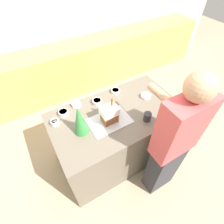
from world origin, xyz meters
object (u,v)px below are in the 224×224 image
at_px(baking_tray, 109,121).
at_px(gingerbread_house, 109,114).
at_px(candy_bowl_near_tray_left, 63,112).
at_px(candy_bowl_far_left, 55,122).
at_px(decorative_tree, 80,120).
at_px(person, 173,145).
at_px(candy_bowl_near_tray_right, 146,96).
at_px(mug, 147,117).
at_px(candy_bowl_far_right, 76,104).
at_px(candy_bowl_beside_tree, 115,91).
at_px(candy_bowl_center_rear, 97,101).

bearing_deg(baking_tray, gingerbread_house, 26.10).
xyz_separation_m(candy_bowl_near_tray_left, candy_bowl_far_left, (-0.13, -0.09, 0.00)).
xyz_separation_m(decorative_tree, candy_bowl_near_tray_left, (-0.08, 0.33, -0.15)).
bearing_deg(person, candy_bowl_near_tray_right, 73.39).
bearing_deg(candy_bowl_near_tray_left, candy_bowl_far_left, -144.86).
bearing_deg(mug, candy_bowl_far_right, 134.37).
xyz_separation_m(candy_bowl_far_right, mug, (0.59, -0.61, 0.03)).
bearing_deg(gingerbread_house, candy_bowl_near_tray_right, 10.84).
distance_m(gingerbread_house, person, 0.71).
height_order(decorative_tree, candy_bowl_far_left, decorative_tree).
bearing_deg(person, mug, 92.15).
relative_size(decorative_tree, candy_bowl_beside_tree, 3.25).
height_order(baking_tray, candy_bowl_far_left, candy_bowl_far_left).
bearing_deg(candy_bowl_far_left, candy_bowl_near_tray_right, -7.81).
relative_size(gingerbread_house, candy_bowl_far_right, 2.73).
height_order(gingerbread_house, candy_bowl_beside_tree, gingerbread_house).
bearing_deg(candy_bowl_center_rear, mug, -55.74).
relative_size(candy_bowl_center_rear, person, 0.06).
bearing_deg(candy_bowl_far_left, baking_tray, -26.75).
distance_m(baking_tray, person, 0.70).
bearing_deg(gingerbread_house, candy_bowl_far_right, 118.62).
distance_m(decorative_tree, candy_bowl_far_left, 0.35).
bearing_deg(person, candy_bowl_center_rear, 112.04).
bearing_deg(candy_bowl_near_tray_right, candy_bowl_far_right, 159.87).
bearing_deg(candy_bowl_center_rear, candy_bowl_near_tray_right, -20.20).
bearing_deg(decorative_tree, candy_bowl_far_left, 131.97).
bearing_deg(candy_bowl_beside_tree, decorative_tree, -150.76).
bearing_deg(candy_bowl_far_right, candy_bowl_near_tray_right, -20.13).
xyz_separation_m(baking_tray, candy_bowl_far_left, (-0.53, 0.27, 0.02)).
xyz_separation_m(baking_tray, candy_bowl_near_tray_right, (0.59, 0.11, 0.02)).
distance_m(gingerbread_house, decorative_tree, 0.33).
relative_size(candy_bowl_near_tray_right, candy_bowl_far_left, 1.37).
xyz_separation_m(candy_bowl_beside_tree, mug, (0.06, -0.58, 0.03)).
distance_m(candy_bowl_beside_tree, candy_bowl_far_right, 0.54).
distance_m(baking_tray, candy_bowl_beside_tree, 0.50).
height_order(baking_tray, candy_bowl_center_rear, candy_bowl_center_rear).
bearing_deg(person, candy_bowl_near_tray_left, 129.80).
distance_m(decorative_tree, candy_bowl_center_rear, 0.47).
distance_m(candy_bowl_beside_tree, candy_bowl_center_rear, 0.30).
bearing_deg(candy_bowl_center_rear, gingerbread_house, -92.52).
xyz_separation_m(baking_tray, mug, (0.37, -0.19, 0.05)).
bearing_deg(gingerbread_house, candy_bowl_far_left, 153.30).
relative_size(candy_bowl_near_tray_left, candy_bowl_near_tray_right, 0.90).
height_order(gingerbread_house, candy_bowl_far_left, gingerbread_house).
distance_m(candy_bowl_beside_tree, person, 0.97).
bearing_deg(candy_bowl_near_tray_left, mug, -35.60).
xyz_separation_m(baking_tray, candy_bowl_center_rear, (0.01, 0.33, 0.02)).
xyz_separation_m(decorative_tree, candy_bowl_near_tray_right, (0.91, 0.08, -0.16)).
distance_m(candy_bowl_far_left, candy_bowl_far_right, 0.34).
height_order(gingerbread_house, decorative_tree, decorative_tree).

